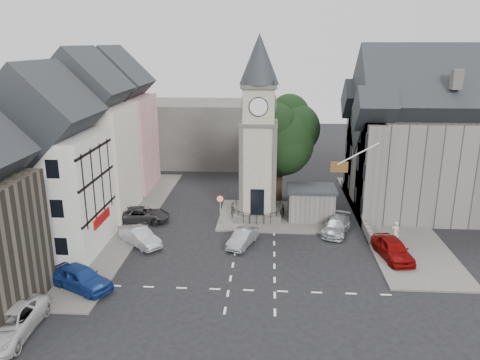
# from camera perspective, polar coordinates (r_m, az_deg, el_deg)

# --- Properties ---
(ground) EXTENTS (120.00, 120.00, 0.00)m
(ground) POSITION_cam_1_polar(r_m,az_deg,el_deg) (36.10, 1.79, -8.97)
(ground) COLOR black
(ground) RESTS_ON ground
(pavement_west) EXTENTS (6.00, 30.00, 0.14)m
(pavement_west) POSITION_cam_1_polar(r_m,az_deg,el_deg) (43.70, -14.59, -4.76)
(pavement_west) COLOR #595651
(pavement_west) RESTS_ON ground
(pavement_east) EXTENTS (6.00, 26.00, 0.14)m
(pavement_east) POSITION_cam_1_polar(r_m,az_deg,el_deg) (44.79, 17.74, -4.50)
(pavement_east) COLOR #595651
(pavement_east) RESTS_ON ground
(central_island) EXTENTS (10.00, 8.00, 0.16)m
(central_island) POSITION_cam_1_polar(r_m,az_deg,el_deg) (43.42, 4.15, -4.37)
(central_island) COLOR #595651
(central_island) RESTS_ON ground
(road_markings) EXTENTS (20.00, 8.00, 0.01)m
(road_markings) POSITION_cam_1_polar(r_m,az_deg,el_deg) (31.22, 1.42, -13.29)
(road_markings) COLOR silver
(road_markings) RESTS_ON ground
(clock_tower) EXTENTS (4.86, 4.86, 16.25)m
(clock_tower) POSITION_cam_1_polar(r_m,az_deg,el_deg) (41.25, 2.28, 6.16)
(clock_tower) COLOR #4C4944
(clock_tower) RESTS_ON ground
(stone_shelter) EXTENTS (4.30, 3.30, 3.08)m
(stone_shelter) POSITION_cam_1_polar(r_m,az_deg,el_deg) (42.61, 8.64, -2.83)
(stone_shelter) COLOR #625F5B
(stone_shelter) RESTS_ON ground
(town_tree) EXTENTS (7.20, 7.20, 10.80)m
(town_tree) POSITION_cam_1_polar(r_m,az_deg,el_deg) (46.38, 4.92, 5.83)
(town_tree) COLOR black
(town_tree) RESTS_ON ground
(warning_sign_post) EXTENTS (0.70, 0.19, 2.85)m
(warning_sign_post) POSITION_cam_1_polar(r_m,az_deg,el_deg) (40.56, -2.44, -2.94)
(warning_sign_post) COLOR black
(warning_sign_post) RESTS_ON ground
(terrace_pink) EXTENTS (8.10, 7.60, 12.80)m
(terrace_pink) POSITION_cam_1_polar(r_m,az_deg,el_deg) (52.08, -14.89, 6.07)
(terrace_pink) COLOR tan
(terrace_pink) RESTS_ON ground
(terrace_cream) EXTENTS (8.10, 7.60, 12.80)m
(terrace_cream) POSITION_cam_1_polar(r_m,az_deg,el_deg) (44.71, -18.07, 4.15)
(terrace_cream) COLOR beige
(terrace_cream) RESTS_ON ground
(terrace_tudor) EXTENTS (8.10, 7.60, 12.00)m
(terrace_tudor) POSITION_cam_1_polar(r_m,az_deg,el_deg) (37.70, -22.39, 0.90)
(terrace_tudor) COLOR silver
(terrace_tudor) RESTS_ON ground
(backdrop_west) EXTENTS (20.00, 10.00, 8.00)m
(backdrop_west) POSITION_cam_1_polar(r_m,az_deg,el_deg) (63.02, -8.29, 5.80)
(backdrop_west) COLOR #4C4944
(backdrop_west) RESTS_ON ground
(east_building) EXTENTS (14.40, 11.40, 12.60)m
(east_building) POSITION_cam_1_polar(r_m,az_deg,el_deg) (46.88, 21.83, 3.92)
(east_building) COLOR #625F5B
(east_building) RESTS_ON ground
(east_boundary_wall) EXTENTS (0.40, 16.00, 0.90)m
(east_boundary_wall) POSITION_cam_1_polar(r_m,az_deg,el_deg) (45.90, 13.81, -3.16)
(east_boundary_wall) COLOR #625F5B
(east_boundary_wall) RESTS_ON ground
(flagpole) EXTENTS (3.68, 0.10, 2.74)m
(flagpole) POSITION_cam_1_polar(r_m,az_deg,el_deg) (38.20, 14.20, 3.11)
(flagpole) COLOR white
(flagpole) RESTS_ON ground
(car_west_blue) EXTENTS (4.99, 3.82, 1.59)m
(car_west_blue) POSITION_cam_1_polar(r_m,az_deg,el_deg) (32.72, -18.86, -11.21)
(car_west_blue) COLOR navy
(car_west_blue) RESTS_ON ground
(car_west_silver) EXTENTS (4.09, 3.89, 1.38)m
(car_west_silver) POSITION_cam_1_polar(r_m,az_deg,el_deg) (38.06, -12.08, -6.81)
(car_west_silver) COLOR #AEB0B7
(car_west_silver) RESTS_ON ground
(car_west_grey) EXTENTS (5.01, 2.54, 1.36)m
(car_west_grey) POSITION_cam_1_polar(r_m,az_deg,el_deg) (42.78, -11.87, -4.16)
(car_west_grey) COLOR #2C2C2E
(car_west_grey) RESTS_ON ground
(car_island_silver) EXTENTS (2.54, 4.04, 1.26)m
(car_island_silver) POSITION_cam_1_polar(r_m,az_deg,el_deg) (37.23, 0.33, -7.07)
(car_island_silver) COLOR #92949A
(car_island_silver) RESTS_ON ground
(car_island_east) EXTENTS (3.19, 4.82, 1.30)m
(car_island_east) POSITION_cam_1_polar(r_m,az_deg,el_deg) (40.36, 11.69, -5.48)
(car_island_east) COLOR #A8ABB1
(car_island_east) RESTS_ON ground
(car_east_red) EXTENTS (2.66, 4.89, 1.58)m
(car_east_red) POSITION_cam_1_polar(r_m,az_deg,el_deg) (36.78, 18.14, -7.99)
(car_east_red) COLOR #770706
(car_east_red) RESTS_ON ground
(van_sw_white) EXTENTS (2.72, 5.63, 1.55)m
(van_sw_white) POSITION_cam_1_polar(r_m,az_deg,el_deg) (29.46, -26.33, -15.43)
(van_sw_white) COLOR silver
(van_sw_white) RESTS_ON ground
(pedestrian) EXTENTS (0.70, 0.47, 1.88)m
(pedestrian) POSITION_cam_1_polar(r_m,az_deg,el_deg) (39.41, 18.37, -6.10)
(pedestrian) COLOR beige
(pedestrian) RESTS_ON ground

